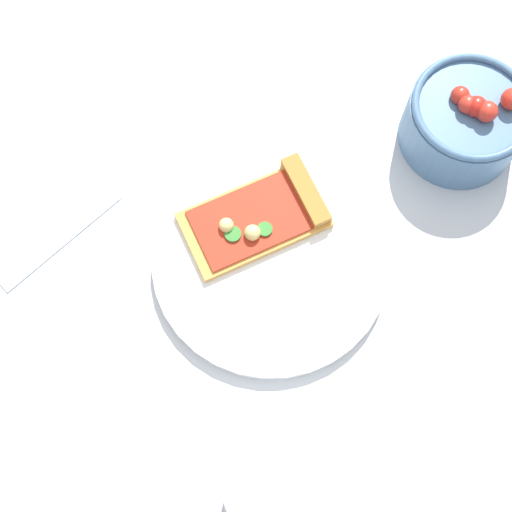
% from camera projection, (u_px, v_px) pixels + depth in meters
% --- Properties ---
extents(ground_plane, '(2.40, 2.40, 0.00)m').
position_uv_depth(ground_plane, '(254.00, 226.00, 0.76)').
color(ground_plane, silver).
rests_on(ground_plane, ground).
extents(plate, '(0.25, 0.25, 0.01)m').
position_uv_depth(plate, '(271.00, 260.00, 0.74)').
color(plate, white).
rests_on(plate, ground_plane).
extents(pizza_slice_main, '(0.16, 0.12, 0.02)m').
position_uv_depth(pizza_slice_main, '(261.00, 213.00, 0.75)').
color(pizza_slice_main, gold).
rests_on(pizza_slice_main, plate).
extents(salad_bowl, '(0.13, 0.13, 0.09)m').
position_uv_depth(salad_bowl, '(465.00, 121.00, 0.76)').
color(salad_bowl, '#4C7299').
rests_on(salad_bowl, ground_plane).
extents(soda_glass, '(0.08, 0.08, 0.12)m').
position_uv_depth(soda_glass, '(269.00, 489.00, 0.62)').
color(soda_glass, silver).
rests_on(soda_glass, ground_plane).
extents(paper_napkin, '(0.16, 0.15, 0.00)m').
position_uv_depth(paper_napkin, '(25.00, 201.00, 0.77)').
color(paper_napkin, white).
rests_on(paper_napkin, ground_plane).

